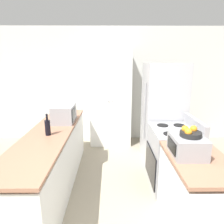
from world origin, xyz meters
The scene contains 10 objects.
wall_back centered at (0.00, 3.43, 1.30)m, with size 7.00×0.06×2.60m.
counter_left centered at (-0.89, 1.41, 0.43)m, with size 0.60×2.61×0.89m.
counter_right centered at (0.89, 0.58, 0.43)m, with size 0.60×0.96×0.89m.
pantry_cabinet centered at (-0.02, 3.11, 1.04)m, with size 0.89×0.55×2.08m.
stove centered at (0.91, 1.47, 0.45)m, with size 0.66×0.78×1.05m.
refrigerator centered at (0.93, 2.25, 0.91)m, with size 0.71×0.71×1.82m.
microwave centered at (-0.78, 1.88, 1.02)m, with size 0.33×0.48×0.27m.
wine_bottle centered at (-0.86, 1.27, 1.00)m, with size 0.07×0.07×0.29m.
toaster_oven centered at (0.78, 0.66, 0.99)m, with size 0.33×0.39×0.21m.
fruit_bowl centered at (0.79, 0.66, 1.14)m, with size 0.22×0.22×0.10m.
Camera 1 is at (-0.03, -1.26, 1.85)m, focal length 32.00 mm.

